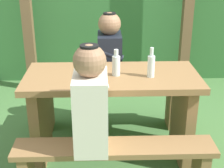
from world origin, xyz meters
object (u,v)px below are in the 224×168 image
Objects in this scene: picnic_table at (112,103)px; person_white_shirt at (91,102)px; bench_near at (114,161)px; bottle_left at (116,65)px; bottle_right at (151,65)px; person_black_coat at (110,54)px; drinking_glass at (102,64)px; bench_far at (110,98)px.

picnic_table is 1.95× the size of person_white_shirt.
bench_near is 6.59× the size of bottle_left.
picnic_table is 1.00× the size of bench_near.
picnic_table is at bearing 152.82° from bottle_left.
person_black_coat is at bearing 117.67° from bottle_right.
person_white_shirt reaches higher than drinking_glass.
drinking_glass is (-0.08, 0.12, 0.30)m from picnic_table.
person_white_shirt is at bearing -96.96° from drinking_glass.
drinking_glass is 0.18m from bottle_left.
bottle_right is (0.38, -0.18, 0.05)m from drinking_glass.
drinking_glass is 0.42m from bottle_right.
bottle_right is (0.30, -0.06, 0.35)m from picnic_table.
person_white_shirt is (-0.16, -0.53, 0.26)m from picnic_table.
person_white_shirt reaches higher than bottle_left.
bottle_right is (0.27, -0.04, 0.01)m from bottle_left.
bottle_left reaches higher than bench_far.
bottle_left is (0.03, 0.52, 0.54)m from bench_near.
bottle_left is at bearing -86.68° from bench_far.
picnic_table is 0.34m from bottle_left.
bottle_right is at bearing -62.91° from bench_far.
bench_near is 1.00× the size of bench_far.
drinking_glass is at bearing 96.68° from bench_near.
person_white_shirt is at bearing -98.05° from person_black_coat.
picnic_table is 5.88× the size of bottle_right.
picnic_table is at bearing -89.36° from person_black_coat.
person_white_shirt is 1.07m from person_black_coat.
picnic_table is at bearing 73.62° from person_white_shirt.
person_black_coat is (-0.01, 1.06, 0.46)m from bench_near.
bench_far is 0.46m from person_black_coat.
person_white_shirt is 0.66m from drinking_glass.
person_white_shirt is (-0.16, 0.00, 0.46)m from bench_near.
person_black_coat is 0.55m from bottle_left.
bench_far is at bearing 93.32° from bottle_left.
bench_near is 0.78m from bottle_right.
bench_near is 15.26× the size of drinking_glass.
person_black_coat is at bearing 90.32° from bench_near.
bench_near is at bearing -90.00° from picnic_table.
bottle_right is (0.46, 0.47, 0.08)m from person_white_shirt.
picnic_table is 0.46m from bottle_right.
bench_far is (0.00, 1.07, 0.00)m from bench_near.
drinking_glass is (-0.08, 0.65, 0.50)m from bench_near.
drinking_glass is at bearing 154.90° from bottle_right.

